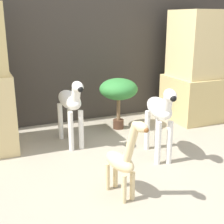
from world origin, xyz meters
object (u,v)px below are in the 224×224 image
(zebra_right, at_px, (160,112))
(potted_palm_front, at_px, (119,90))
(zebra_left, at_px, (71,103))
(giraffe_figurine, at_px, (123,160))

(zebra_right, relative_size, potted_palm_front, 1.18)
(zebra_left, bearing_deg, potted_palm_front, 22.03)
(potted_palm_front, bearing_deg, zebra_left, -157.97)
(giraffe_figurine, bearing_deg, zebra_left, 93.31)
(zebra_left, distance_m, potted_palm_front, 0.62)
(zebra_right, xyz_separation_m, giraffe_figurine, (-0.53, -0.43, -0.13))
(potted_palm_front, bearing_deg, giraffe_figurine, -113.08)
(giraffe_figurine, relative_size, potted_palm_front, 1.06)
(zebra_left, bearing_deg, giraffe_figurine, -86.69)
(giraffe_figurine, bearing_deg, potted_palm_front, 66.92)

